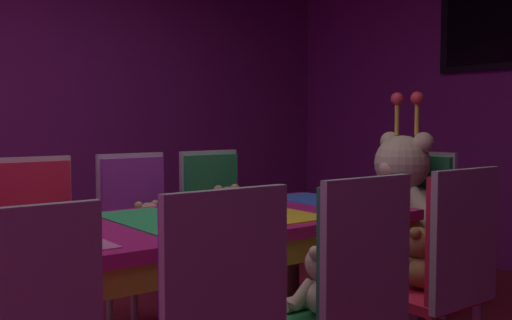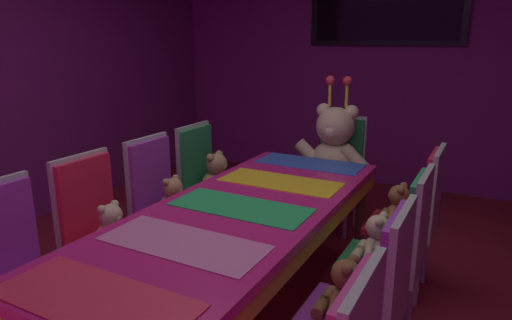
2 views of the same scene
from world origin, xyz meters
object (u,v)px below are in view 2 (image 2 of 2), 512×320
object	(u,v)px
chair_left_2	(158,193)
chair_right_3	(421,207)
chair_left_1	(94,220)
teddy_left_1	(112,228)
teddy_right_3	(398,207)
teddy_left_2	(174,199)
chair_right_2	(404,242)
chair_left_0	(8,261)
banquet_table	(241,222)
throne_chair	(339,160)
chair_left_3	(202,174)
teddy_left_3	(218,176)
chair_right_1	(378,294)
king_teddy_bear	(334,148)
teddy_right_1	(345,291)
teddy_right_2	(377,240)

from	to	relation	value
chair_left_2	chair_right_3	distance (m)	1.75
chair_left_1	teddy_left_1	bearing A→B (deg)	0.00
teddy_left_1	teddy_right_3	size ratio (longest dim) A/B	0.98
teddy_left_2	chair_right_2	xyz separation A→B (m)	(1.51, 0.00, 0.02)
chair_right_2	teddy_right_3	size ratio (longest dim) A/B	3.44
chair_left_0	teddy_right_3	bearing A→B (deg)	48.53
chair_right_3	chair_left_0	bearing A→B (deg)	45.92
banquet_table	chair_right_2	xyz separation A→B (m)	(0.82, 0.30, -0.06)
throne_chair	chair_left_0	bearing A→B (deg)	-17.58
teddy_left_2	chair_left_3	xyz separation A→B (m)	(-0.14, 0.53, 0.02)
chair_left_1	chair_right_2	xyz separation A→B (m)	(1.67, 0.56, 0.00)
teddy_left_3	chair_right_1	xyz separation A→B (m)	(1.50, -1.10, -0.00)
king_teddy_bear	throne_chair	bearing A→B (deg)	180.00
chair_left_0	teddy_left_1	bearing A→B (deg)	79.05
teddy_left_3	chair_right_2	world-z (taller)	chair_right_2
chair_right_1	teddy_right_1	distance (m)	0.14
throne_chair	chair_right_2	bearing A→B (deg)	29.58
chair_left_3	chair_right_3	distance (m)	1.65
banquet_table	king_teddy_bear	size ratio (longest dim) A/B	2.72
teddy_left_2	teddy_left_3	world-z (taller)	teddy_left_3
chair_left_1	teddy_left_2	world-z (taller)	chair_left_1
teddy_left_1	chair_right_1	xyz separation A→B (m)	(1.52, -0.01, 0.02)
chair_left_2	chair_right_1	bearing A→B (deg)	-18.94
teddy_right_2	chair_right_2	bearing A→B (deg)	-180.00
banquet_table	teddy_left_1	bearing A→B (deg)	-159.74
chair_right_1	king_teddy_bear	distance (m)	2.03
chair_left_2	teddy_right_2	world-z (taller)	chair_left_2
chair_right_1	teddy_right_3	xyz separation A→B (m)	(-0.14, 1.14, -0.02)
chair_left_2	teddy_right_1	size ratio (longest dim) A/B	3.54
banquet_table	chair_left_3	distance (m)	1.17
teddy_left_1	teddy_right_1	size ratio (longest dim) A/B	1.01
chair_right_1	throne_chair	distance (m)	2.18
teddy_left_3	teddy_left_2	bearing A→B (deg)	-91.20
teddy_left_2	chair_right_1	world-z (taller)	chair_right_1
teddy_right_1	throne_chair	bearing A→B (deg)	-71.41
teddy_right_1	chair_left_0	bearing A→B (deg)	20.15
teddy_left_2	chair_left_1	bearing A→B (deg)	-105.32
chair_right_1	teddy_right_1	xyz separation A→B (m)	(-0.14, -0.00, -0.03)
chair_left_3	chair_right_3	world-z (taller)	same
chair_left_2	chair_left_3	bearing A→B (deg)	89.22
chair_right_1	throne_chair	world-z (taller)	same
chair_left_3	teddy_right_1	xyz separation A→B (m)	(1.51, -1.10, -0.03)
banquet_table	chair_left_1	xyz separation A→B (m)	(-0.85, -0.26, -0.06)
chair_left_2	throne_chair	size ratio (longest dim) A/B	1.00
teddy_right_3	king_teddy_bear	size ratio (longest dim) A/B	0.32
chair_left_2	chair_left_3	size ratio (longest dim) A/B	1.00
chair_right_2	chair_left_1	bearing A→B (deg)	18.50
chair_left_0	chair_right_1	size ratio (longest dim) A/B	1.00
chair_left_0	chair_right_1	world-z (taller)	same
throne_chair	teddy_right_1	bearing A→B (deg)	18.59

